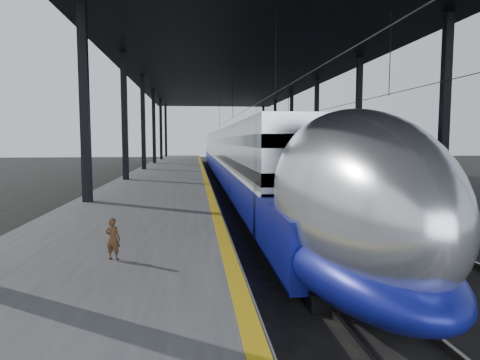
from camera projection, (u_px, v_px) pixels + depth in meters
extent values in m
plane|color=black|center=(241.00, 253.00, 13.33)|extent=(160.00, 160.00, 0.00)
cube|color=#4C4C4F|center=(167.00, 180.00, 32.71)|extent=(6.00, 80.00, 1.00)
cube|color=gold|center=(204.00, 173.00, 32.96)|extent=(0.30, 80.00, 0.01)
cube|color=slate|center=(229.00, 185.00, 33.26)|extent=(0.08, 80.00, 0.16)
cube|color=slate|center=(248.00, 184.00, 33.41)|extent=(0.08, 80.00, 0.16)
cube|color=slate|center=(292.00, 184.00, 33.79)|extent=(0.08, 80.00, 0.16)
cube|color=slate|center=(310.00, 184.00, 33.94)|extent=(0.08, 80.00, 0.16)
cube|color=black|center=(85.00, 116.00, 17.25)|extent=(0.35, 0.35, 9.00)
cube|color=black|center=(444.00, 118.00, 18.88)|extent=(0.35, 0.35, 9.00)
cube|color=black|center=(125.00, 125.00, 27.15)|extent=(0.35, 0.35, 9.00)
cube|color=black|center=(358.00, 126.00, 28.78)|extent=(0.35, 0.35, 9.00)
cube|color=black|center=(143.00, 129.00, 37.05)|extent=(0.35, 0.35, 9.00)
cube|color=black|center=(316.00, 129.00, 38.68)|extent=(0.35, 0.35, 9.00)
cube|color=black|center=(154.00, 131.00, 46.95)|extent=(0.35, 0.35, 9.00)
cube|color=black|center=(291.00, 132.00, 48.58)|extent=(0.35, 0.35, 9.00)
cube|color=black|center=(161.00, 133.00, 56.85)|extent=(0.35, 0.35, 9.00)
cube|color=black|center=(275.00, 133.00, 58.48)|extent=(0.35, 0.35, 9.00)
cube|color=black|center=(166.00, 134.00, 66.75)|extent=(0.35, 0.35, 9.00)
cube|color=black|center=(263.00, 134.00, 68.38)|extent=(0.35, 0.35, 9.00)
cube|color=black|center=(237.00, 65.00, 32.48)|extent=(18.00, 75.00, 0.45)
cylinder|color=slate|center=(239.00, 114.00, 32.83)|extent=(0.03, 74.00, 0.03)
cylinder|color=slate|center=(302.00, 115.00, 33.36)|extent=(0.03, 74.00, 0.03)
cube|color=silver|center=(230.00, 153.00, 40.93)|extent=(2.93, 57.00, 4.04)
cube|color=navy|center=(231.00, 167.00, 39.56)|extent=(3.01, 62.00, 1.57)
cube|color=silver|center=(230.00, 158.00, 40.97)|extent=(3.03, 57.00, 0.10)
cube|color=black|center=(230.00, 141.00, 40.82)|extent=(2.97, 57.00, 0.42)
cube|color=black|center=(230.00, 153.00, 40.93)|extent=(2.97, 57.00, 0.42)
ellipsoid|color=silver|center=(345.00, 199.00, 9.75)|extent=(2.93, 8.40, 4.04)
ellipsoid|color=navy|center=(344.00, 249.00, 9.86)|extent=(3.01, 8.40, 1.72)
ellipsoid|color=black|center=(401.00, 172.00, 7.10)|extent=(1.52, 2.20, 0.91)
cube|color=black|center=(343.00, 283.00, 9.94)|extent=(2.22, 2.60, 0.40)
cube|color=black|center=(241.00, 185.00, 31.72)|extent=(2.22, 2.60, 0.40)
cube|color=navy|center=(319.00, 161.00, 28.89)|extent=(2.98, 18.00, 4.05)
cube|color=gray|center=(370.00, 169.00, 20.58)|extent=(3.04, 1.20, 4.10)
cube|color=black|center=(376.00, 150.00, 19.88)|extent=(1.81, 0.06, 0.91)
cube|color=#AA270D|center=(375.00, 180.00, 20.01)|extent=(1.28, 0.06, 0.59)
cube|color=gray|center=(270.00, 153.00, 47.71)|extent=(2.98, 18.00, 4.05)
cube|color=gray|center=(249.00, 149.00, 66.52)|extent=(2.98, 18.00, 4.05)
cube|color=black|center=(351.00, 202.00, 23.13)|extent=(2.34, 2.40, 0.36)
cube|color=black|center=(275.00, 172.00, 44.92)|extent=(2.34, 2.40, 0.36)
imported|color=#462B17|center=(113.00, 239.00, 8.97)|extent=(0.37, 0.29, 0.89)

